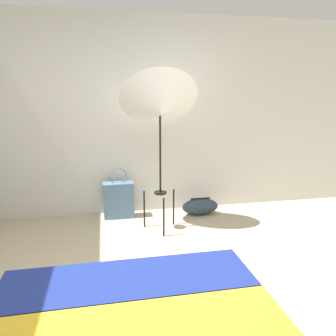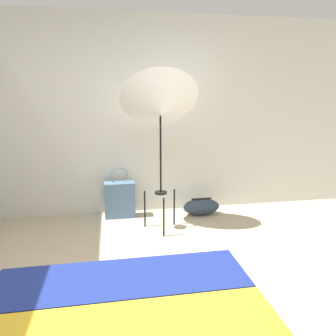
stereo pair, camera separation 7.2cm
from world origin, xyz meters
name	(u,v)px [view 2 (the right image)]	position (x,y,z in m)	size (l,w,h in m)	color
ground_plane	(138,328)	(0.00, 0.00, 0.00)	(14.00, 14.00, 0.00)	tan
wall_back	(121,117)	(0.00, 2.38, 1.30)	(8.00, 0.05, 2.60)	beige
photo_umbrella	(160,106)	(0.42, 1.67, 1.46)	(0.90, 0.80, 1.88)	black
tote_bag	(120,199)	(-0.05, 2.17, 0.24)	(0.39, 0.18, 0.68)	slate
duffel_bag	(201,207)	(1.03, 2.05, 0.11)	(0.50, 0.22, 0.23)	#2D3D4C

